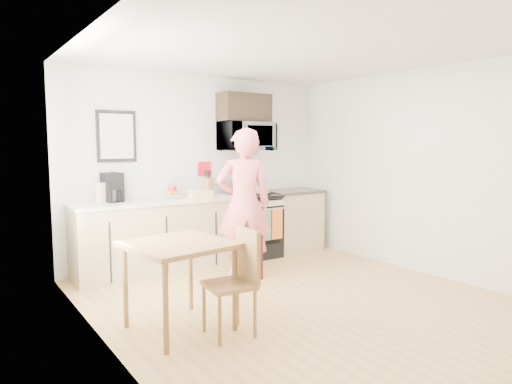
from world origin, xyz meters
TOP-DOWN VIEW (x-y plane):
  - floor at (0.00, 0.00)m, footprint 4.60×4.60m
  - back_wall at (0.00, 2.30)m, footprint 4.00×0.04m
  - left_wall at (-2.00, 0.00)m, footprint 0.04×4.60m
  - right_wall at (2.00, 0.00)m, footprint 0.04×4.60m
  - ceiling at (0.00, 0.00)m, footprint 4.00×4.60m
  - window at (-1.96, 0.80)m, footprint 0.06×1.40m
  - cabinet_left at (-0.80, 2.00)m, footprint 2.10×0.60m
  - countertop_left at (-0.80, 2.00)m, footprint 2.14×0.64m
  - cabinet_right at (1.43, 2.00)m, footprint 0.84×0.60m
  - countertop_right at (1.43, 2.00)m, footprint 0.88×0.64m
  - range at (0.63, 1.98)m, footprint 0.76×0.70m
  - microwave at (0.63, 2.08)m, footprint 0.76×0.51m
  - upper_cabinet at (0.63, 2.12)m, footprint 0.76×0.35m
  - wall_art at (-1.20, 2.28)m, footprint 0.50×0.04m
  - wall_trivet at (0.05, 2.28)m, footprint 0.20×0.02m
  - person at (-0.04, 1.11)m, footprint 0.79×0.67m
  - dining_table at (-1.36, 0.14)m, footprint 0.85×0.85m
  - chair at (-0.93, -0.24)m, footprint 0.46×0.42m
  - knife_block at (-0.01, 2.07)m, footprint 0.14×0.17m
  - utensil_crock at (-0.52, 2.13)m, footprint 0.12×0.12m
  - fruit_bowl at (-0.56, 2.04)m, footprint 0.23×0.23m
  - milk_carton at (-1.46, 2.13)m, footprint 0.12×0.12m
  - coffee_maker at (-1.32, 2.13)m, footprint 0.24×0.32m
  - bread_bag at (-0.27, 1.78)m, footprint 0.31×0.16m
  - cake at (0.80, 1.94)m, footprint 0.29×0.29m
  - kettle at (0.50, 2.06)m, footprint 0.17×0.17m
  - pot at (0.36, 1.81)m, footprint 0.21×0.34m

SIDE VIEW (x-z plane):
  - floor at x=0.00m, z-range 0.00..0.00m
  - range at x=0.63m, z-range -0.14..1.02m
  - cabinet_left at x=-0.80m, z-range 0.00..0.90m
  - cabinet_right at x=1.43m, z-range 0.00..0.90m
  - chair at x=-0.93m, z-range 0.13..1.06m
  - dining_table at x=-1.36m, z-range 0.31..1.10m
  - countertop_left at x=-0.80m, z-range 0.90..0.94m
  - countertop_right at x=1.43m, z-range 0.90..0.94m
  - person at x=-0.04m, z-range 0.00..1.84m
  - cake at x=0.80m, z-range 0.92..1.02m
  - pot at x=0.36m, z-range 0.93..1.03m
  - fruit_bowl at x=-0.56m, z-range 0.93..1.03m
  - bread_bag at x=-0.27m, z-range 0.94..1.05m
  - kettle at x=0.50m, z-range 0.91..1.12m
  - knife_block at x=-0.01m, z-range 0.94..1.18m
  - milk_carton at x=-1.46m, z-range 0.94..1.18m
  - utensil_crock at x=-0.52m, z-range 0.90..1.26m
  - coffee_maker at x=-1.32m, z-range 0.93..1.29m
  - back_wall at x=0.00m, z-range 0.00..2.60m
  - left_wall at x=-2.00m, z-range 0.00..2.60m
  - right_wall at x=2.00m, z-range 0.00..2.60m
  - wall_trivet at x=0.05m, z-range 1.20..1.40m
  - window at x=-1.96m, z-range 0.80..2.30m
  - wall_art at x=-1.20m, z-range 1.43..2.08m
  - microwave at x=0.63m, z-range 1.55..1.97m
  - upper_cabinet at x=0.63m, z-range 1.98..2.38m
  - ceiling at x=0.00m, z-range 2.58..2.62m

